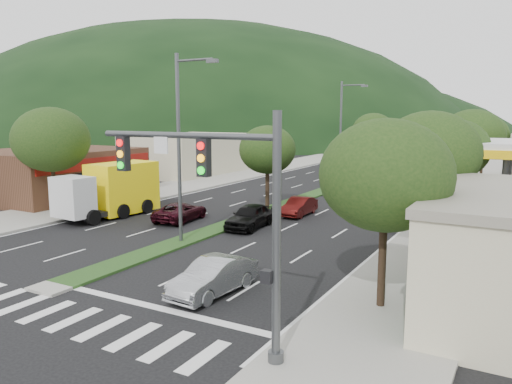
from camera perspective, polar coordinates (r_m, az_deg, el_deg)
The scene contains 28 objects.
ground at distance 22.03m, azimuth -21.57°, elevation -10.01°, with size 160.00×160.00×0.00m, color black.
sidewalk_right at distance 38.80m, azimuth 22.97°, elevation -1.97°, with size 5.00×90.00×0.15m, color gray.
sidewalk_left at distance 48.52m, azimuth -8.45°, elevation 0.69°, with size 6.00×90.00×0.15m, color gray.
median at distance 44.68m, azimuth 7.31°, elevation -0.01°, with size 1.60×56.00×0.12m, color #1D3E16.
crosswalk at distance 20.91m, azimuth -25.89°, elevation -11.29°, with size 19.00×2.20×0.01m, color silver.
traffic_signal at distance 13.80m, azimuth -3.51°, elevation -0.52°, with size 6.12×0.40×7.00m.
shop_left at distance 44.97m, azimuth -21.91°, elevation 1.99°, with size 10.15×12.00×4.00m.
bldg_left_far at distance 59.01m, azimuth -7.79°, elevation 4.32°, with size 9.00×14.00×4.60m, color beige.
hill_far at distance 156.42m, azimuth -8.93°, elevation 6.23°, with size 176.00×132.00×82.00m, color black.
tree_r_a at distance 17.68m, azimuth 14.59°, elevation 1.84°, with size 4.60×4.60×6.63m.
tree_r_b at distance 25.45m, azimuth 19.22°, elevation 4.19°, with size 4.80×4.80×6.94m.
tree_r_c at distance 33.35m, azimuth 21.63°, elevation 4.55°, with size 4.40×4.40×6.48m.
tree_r_d at distance 43.25m, azimuth 23.47°, elevation 5.87°, with size 5.00×5.00×7.17m.
tree_r_e at distance 53.21m, azimuth 24.57°, elevation 5.91°, with size 4.60×4.60×6.71m.
tree_med_near at distance 35.15m, azimuth 1.32°, elevation 4.84°, with size 4.00×4.00×6.02m.
tree_med_far at distance 59.34m, azimuth 13.23°, elevation 6.81°, with size 4.80×4.80×6.94m.
tree_l_a at distance 36.97m, azimuth -22.38°, elevation 5.55°, with size 5.20×5.20×7.25m.
streetlight_near at distance 26.55m, azimuth -8.48°, elevation 5.94°, with size 2.60×0.25×10.00m.
streetlight_mid at distance 48.78m, azimuth 9.88°, elevation 7.20°, with size 2.60×0.25×10.00m.
sedan_silver at distance 19.61m, azimuth -4.89°, elevation -9.61°, with size 1.46×4.19×1.38m, color #9B9DA2.
suv_maroon at distance 32.95m, azimuth -8.61°, elevation -2.23°, with size 2.03×4.40×1.22m, color black.
car_queue_a at distance 30.51m, azimuth -0.70°, elevation -2.78°, with size 1.73×4.31×1.47m, color black.
car_queue_b at distance 42.63m, azimuth 14.95°, elevation 0.10°, with size 1.74×4.29×1.24m, color #56575C.
car_queue_c at distance 34.44m, azimuth 4.95°, elevation -1.65°, with size 1.32×3.80×1.25m, color #420C0B.
car_queue_d at distance 37.23m, azimuth 16.90°, elevation -1.12°, with size 2.28×4.95×1.38m, color black.
box_truck at distance 35.34m, azimuth -16.03°, elevation 0.06°, with size 3.23×7.43×3.59m.
motorhome at distance 47.84m, azimuth 20.15°, elevation 2.31°, with size 3.06×9.27×3.54m.
a_frame_sign at distance 18.46m, azimuth 18.81°, elevation -11.27°, with size 0.74×0.78×1.21m.
Camera 1 is at (16.40, -12.99, 6.89)m, focal length 35.00 mm.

